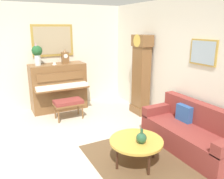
% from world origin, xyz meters
% --- Properties ---
extents(ground_plane, '(6.40, 6.00, 0.10)m').
position_xyz_m(ground_plane, '(0.00, 0.00, -0.05)').
color(ground_plane, beige).
extents(wall_left, '(0.13, 4.90, 2.80)m').
position_xyz_m(wall_left, '(-2.60, 0.01, 1.41)').
color(wall_left, silver).
rests_on(wall_left, ground_plane).
extents(wall_back, '(5.30, 0.13, 2.80)m').
position_xyz_m(wall_back, '(0.01, 2.40, 1.40)').
color(wall_back, silver).
rests_on(wall_back, ground_plane).
extents(area_rug, '(2.10, 1.50, 0.01)m').
position_xyz_m(area_rug, '(1.03, 0.84, 0.00)').
color(area_rug, brown).
rests_on(area_rug, ground_plane).
extents(piano, '(0.87, 1.44, 1.26)m').
position_xyz_m(piano, '(-2.23, 0.34, 0.63)').
color(piano, brown).
rests_on(piano, ground_plane).
extents(piano_bench, '(0.42, 0.70, 0.48)m').
position_xyz_m(piano_bench, '(-1.44, 0.35, 0.41)').
color(piano_bench, brown).
rests_on(piano_bench, ground_plane).
extents(grandfather_clock, '(0.52, 0.34, 2.03)m').
position_xyz_m(grandfather_clock, '(-0.95, 2.14, 0.96)').
color(grandfather_clock, brown).
rests_on(grandfather_clock, ground_plane).
extents(couch, '(1.90, 0.80, 0.84)m').
position_xyz_m(couch, '(1.01, 1.94, 0.31)').
color(couch, maroon).
rests_on(couch, ground_plane).
extents(coffee_table, '(0.88, 0.88, 0.43)m').
position_xyz_m(coffee_table, '(0.95, 0.76, 0.40)').
color(coffee_table, gold).
rests_on(coffee_table, ground_plane).
extents(mantel_clock, '(0.13, 0.18, 0.38)m').
position_xyz_m(mantel_clock, '(-2.23, 0.56, 1.43)').
color(mantel_clock, brown).
rests_on(mantel_clock, piano).
extents(flower_vase, '(0.26, 0.26, 0.58)m').
position_xyz_m(flower_vase, '(-2.23, -0.15, 1.57)').
color(flower_vase, silver).
rests_on(flower_vase, piano).
extents(teacup, '(0.12, 0.12, 0.06)m').
position_xyz_m(teacup, '(-2.14, 0.25, 1.28)').
color(teacup, white).
rests_on(teacup, piano).
extents(green_jug, '(0.17, 0.17, 0.24)m').
position_xyz_m(green_jug, '(1.07, 0.77, 0.51)').
color(green_jug, '#234C33').
rests_on(green_jug, coffee_table).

